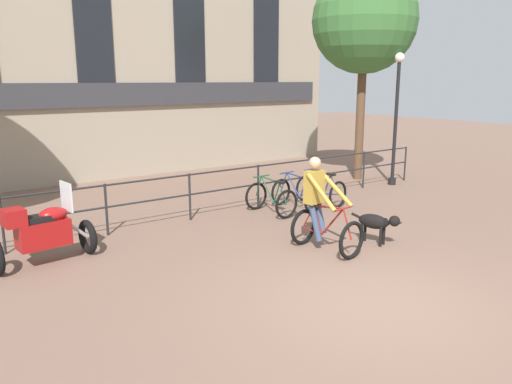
% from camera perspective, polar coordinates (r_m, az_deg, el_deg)
% --- Properties ---
extents(ground_plane, '(60.00, 60.00, 0.00)m').
position_cam_1_polar(ground_plane, '(7.34, 13.11, -12.14)').
color(ground_plane, '#7A5B4C').
extents(canal_railing, '(15.05, 0.05, 1.05)m').
position_cam_1_polar(canal_railing, '(11.01, -7.60, 0.37)').
color(canal_railing, '#232326').
rests_on(canal_railing, ground_plane).
extents(building_facade, '(18.00, 0.72, 10.04)m').
position_cam_1_polar(building_facade, '(16.20, -18.62, 19.03)').
color(building_facade, gray).
rests_on(building_facade, ground_plane).
extents(cyclist_with_bike, '(0.82, 1.25, 1.70)m').
position_cam_1_polar(cyclist_with_bike, '(9.06, 7.45, -1.97)').
color(cyclist_with_bike, black).
rests_on(cyclist_with_bike, ground_plane).
extents(dog, '(0.42, 0.99, 0.61)m').
position_cam_1_polar(dog, '(9.63, 13.69, -3.40)').
color(dog, black).
rests_on(dog, ground_plane).
extents(parked_motorcycle, '(1.68, 0.79, 1.35)m').
position_cam_1_polar(parked_motorcycle, '(9.07, -23.23, -4.22)').
color(parked_motorcycle, black).
rests_on(parked_motorcycle, ground_plane).
extents(parked_bicycle_near_lamp, '(0.73, 1.15, 0.86)m').
position_cam_1_polar(parked_bicycle_near_lamp, '(11.50, 1.73, -0.79)').
color(parked_bicycle_near_lamp, black).
rests_on(parked_bicycle_near_lamp, ground_plane).
extents(parked_bicycle_mid_left, '(0.80, 1.19, 0.86)m').
position_cam_1_polar(parked_bicycle_mid_left, '(11.99, 4.70, -0.26)').
color(parked_bicycle_mid_left, black).
rests_on(parked_bicycle_mid_left, ground_plane).
extents(parked_bicycle_mid_right, '(0.80, 1.19, 0.86)m').
position_cam_1_polar(parked_bicycle_mid_right, '(12.51, 7.44, 0.23)').
color(parked_bicycle_mid_right, black).
rests_on(parked_bicycle_mid_right, ground_plane).
extents(street_lamp, '(0.28, 0.28, 3.79)m').
position_cam_1_polar(street_lamp, '(15.07, 15.74, 8.84)').
color(street_lamp, black).
rests_on(street_lamp, ground_plane).
extents(tree_canalside_right, '(3.09, 3.09, 6.29)m').
position_cam_1_polar(tree_canalside_right, '(15.79, 12.30, 18.54)').
color(tree_canalside_right, brown).
rests_on(tree_canalside_right, ground_plane).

